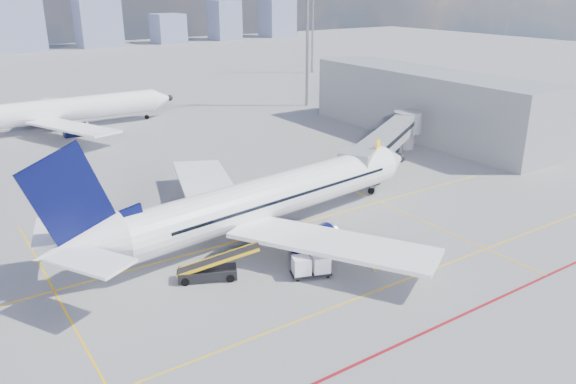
% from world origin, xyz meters
% --- Properties ---
extents(ground, '(420.00, 420.00, 0.00)m').
position_xyz_m(ground, '(0.00, 0.00, 0.00)').
color(ground, gray).
rests_on(ground, ground).
extents(apron_markings, '(90.00, 35.12, 0.01)m').
position_xyz_m(apron_markings, '(-0.58, -3.91, 0.01)').
color(apron_markings, yellow).
rests_on(apron_markings, ground).
extents(jet_bridge, '(23.55, 15.78, 6.30)m').
position_xyz_m(jet_bridge, '(23.51, 16.91, 3.74)').
color(jet_bridge, gray).
rests_on(jet_bridge, ground).
extents(terminal_block, '(10.00, 42.00, 10.00)m').
position_xyz_m(terminal_block, '(39.95, 26.00, 5.00)').
color(terminal_block, gray).
rests_on(terminal_block, ground).
extents(floodlight_mast_ne, '(3.20, 0.61, 25.45)m').
position_xyz_m(floodlight_mast_ne, '(38.00, 55.00, 13.59)').
color(floodlight_mast_ne, gray).
rests_on(floodlight_mast_ne, ground).
extents(floodlight_mast_far, '(3.20, 0.61, 25.45)m').
position_xyz_m(floodlight_mast_far, '(65.00, 90.00, 13.59)').
color(floodlight_mast_far, gray).
rests_on(floodlight_mast_far, ground).
extents(main_aircraft, '(42.29, 36.76, 12.38)m').
position_xyz_m(main_aircraft, '(-0.92, 8.51, 3.22)').
color(main_aircraft, white).
rests_on(main_aircraft, ground).
extents(second_aircraft, '(39.13, 34.10, 11.40)m').
position_xyz_m(second_aircraft, '(-7.24, 61.25, 3.22)').
color(second_aircraft, white).
rests_on(second_aircraft, ground).
extents(baggage_tug, '(2.18, 1.37, 1.48)m').
position_xyz_m(baggage_tug, '(3.99, 0.03, 0.71)').
color(baggage_tug, white).
rests_on(baggage_tug, ground).
extents(cargo_dolly, '(3.54, 2.49, 1.78)m').
position_xyz_m(cargo_dolly, '(-2.03, -1.22, 0.97)').
color(cargo_dolly, black).
rests_on(cargo_dolly, ground).
extents(belt_loader, '(6.63, 4.12, 2.74)m').
position_xyz_m(belt_loader, '(-9.07, 2.98, 0.71)').
color(belt_loader, black).
rests_on(belt_loader, ground).
extents(ramp_worker, '(0.60, 0.66, 1.51)m').
position_xyz_m(ramp_worker, '(2.91, -3.42, 0.75)').
color(ramp_worker, yellow).
rests_on(ramp_worker, ground).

